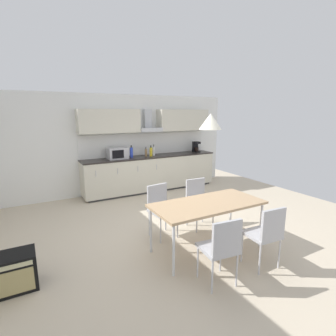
{
  "coord_description": "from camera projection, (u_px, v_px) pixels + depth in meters",
  "views": [
    {
      "loc": [
        -2.1,
        -3.79,
        2.05
      ],
      "look_at": [
        0.31,
        0.55,
        1.0
      ],
      "focal_mm": 28.0,
      "sensor_mm": 36.0,
      "label": 1
    }
  ],
  "objects": [
    {
      "name": "ground_plane",
      "position": [
        168.0,
        231.0,
        4.67
      ],
      "size": [
        8.14,
        8.12,
        0.02
      ],
      "primitive_type": "cube",
      "color": "beige"
    },
    {
      "name": "wall_back",
      "position": [
        116.0,
        144.0,
        6.76
      ],
      "size": [
        6.51,
        0.1,
        2.51
      ],
      "primitive_type": "cube",
      "color": "white",
      "rests_on": "ground_plane"
    },
    {
      "name": "kitchen_counter",
      "position": [
        152.0,
        173.0,
        7.02
      ],
      "size": [
        3.64,
        0.62,
        0.93
      ],
      "color": "#333333",
      "rests_on": "ground_plane"
    },
    {
      "name": "backsplash_tile",
      "position": [
        147.0,
        144.0,
        7.11
      ],
      "size": [
        3.62,
        0.02,
        0.58
      ],
      "primitive_type": "cube",
      "color": "silver",
      "rests_on": "kitchen_counter"
    },
    {
      "name": "upper_wall_cabinets",
      "position": [
        149.0,
        121.0,
        6.85
      ],
      "size": [
        3.62,
        0.4,
        0.57
      ],
      "color": "beige"
    },
    {
      "name": "microwave",
      "position": [
        117.0,
        153.0,
        6.46
      ],
      "size": [
        0.48,
        0.35,
        0.28
      ],
      "color": "#ADADB2",
      "rests_on": "kitchen_counter"
    },
    {
      "name": "coffee_maker",
      "position": [
        196.0,
        147.0,
        7.6
      ],
      "size": [
        0.18,
        0.19,
        0.3
      ],
      "color": "black",
      "rests_on": "kitchen_counter"
    },
    {
      "name": "bottle_blue",
      "position": [
        131.0,
        152.0,
        6.67
      ],
      "size": [
        0.08,
        0.08,
        0.31
      ],
      "color": "blue",
      "rests_on": "kitchen_counter"
    },
    {
      "name": "bottle_brown",
      "position": [
        146.0,
        153.0,
        6.79
      ],
      "size": [
        0.06,
        0.06,
        0.25
      ],
      "color": "brown",
      "rests_on": "kitchen_counter"
    },
    {
      "name": "bottle_yellow",
      "position": [
        151.0,
        152.0,
        6.84
      ],
      "size": [
        0.07,
        0.07,
        0.28
      ],
      "color": "yellow",
      "rests_on": "kitchen_counter"
    },
    {
      "name": "bottle_white",
      "position": [
        154.0,
        151.0,
        6.92
      ],
      "size": [
        0.06,
        0.06,
        0.3
      ],
      "color": "white",
      "rests_on": "kitchen_counter"
    },
    {
      "name": "dining_table",
      "position": [
        208.0,
        206.0,
        3.87
      ],
      "size": [
        1.67,
        0.79,
        0.75
      ],
      "color": "tan",
      "rests_on": "ground_plane"
    },
    {
      "name": "chair_far_right",
      "position": [
        198.0,
        198.0,
        4.76
      ],
      "size": [
        0.42,
        0.42,
        0.87
      ],
      "color": "#B2B2B7",
      "rests_on": "ground_plane"
    },
    {
      "name": "chair_far_left",
      "position": [
        160.0,
        205.0,
        4.39
      ],
      "size": [
        0.44,
        0.44,
        0.87
      ],
      "color": "#B2B2B7",
      "rests_on": "ground_plane"
    },
    {
      "name": "chair_near_left",
      "position": [
        222.0,
        245.0,
        3.06
      ],
      "size": [
        0.44,
        0.44,
        0.87
      ],
      "color": "#B2B2B7",
      "rests_on": "ground_plane"
    },
    {
      "name": "chair_near_right",
      "position": [
        266.0,
        231.0,
        3.42
      ],
      "size": [
        0.43,
        0.43,
        0.87
      ],
      "color": "#B2B2B7",
      "rests_on": "ground_plane"
    },
    {
      "name": "guitar_amp",
      "position": [
        12.0,
        272.0,
        3.06
      ],
      "size": [
        0.52,
        0.37,
        0.44
      ],
      "color": "black",
      "rests_on": "ground_plane"
    },
    {
      "name": "pendant_lamp",
      "position": [
        210.0,
        121.0,
        3.62
      ],
      "size": [
        0.32,
        0.32,
        0.22
      ],
      "primitive_type": "cone",
      "color": "silver"
    }
  ]
}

